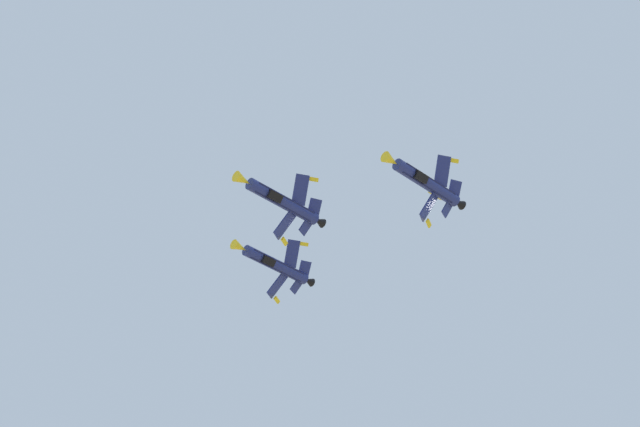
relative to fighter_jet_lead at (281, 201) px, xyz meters
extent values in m
cylinder|color=navy|center=(0.23, 0.17, 0.00)|extent=(10.62, 8.56, 1.70)
cube|color=#141947|center=(0.45, -0.14, -0.28)|extent=(8.77, 6.98, 1.40)
cone|color=yellow|center=(-5.49, -4.12, 0.00)|extent=(2.86, 2.69, 1.56)
cone|color=black|center=(5.63, 4.22, 0.00)|extent=(2.10, 2.05, 1.36)
ellipsoid|color=#192333|center=(-2.19, -1.00, 0.37)|extent=(3.48, 3.15, 1.54)
cube|color=black|center=(-1.11, -1.65, -0.48)|extent=(2.56, 2.38, 1.38)
cube|color=navy|center=(2.56, -0.09, 2.06)|extent=(2.28, 2.89, 3.52)
cube|color=yellow|center=(4.20, -0.40, 3.76)|extent=(1.66, 0.76, 0.59)
cube|color=navy|center=(0.72, 2.37, -2.16)|extent=(3.19, 2.84, 3.52)
cube|color=yellow|center=(0.88, 4.02, -3.86)|extent=(1.15, 1.67, 0.59)
cube|color=navy|center=(4.85, 2.51, 1.23)|extent=(2.01, 1.81, 1.87)
cube|color=navy|center=(3.77, 3.94, -1.24)|extent=(2.10, 2.19, 1.87)
cube|color=yellow|center=(3.19, 4.22, 1.06)|extent=(3.41, 3.34, 1.69)
cylinder|color=navy|center=(19.26, -4.20, 1.76)|extent=(10.62, 8.56, 1.70)
cube|color=#141947|center=(19.49, -4.51, 1.51)|extent=(8.73, 6.94, 1.43)
cone|color=yellow|center=(13.54, -8.49, 1.76)|extent=(2.86, 2.69, 1.56)
cone|color=black|center=(24.66, -0.15, 1.76)|extent=(2.10, 2.05, 1.36)
ellipsoid|color=#192333|center=(16.82, -5.35, 2.10)|extent=(3.47, 3.13, 1.52)
cube|color=black|center=(17.94, -6.04, 1.33)|extent=(2.54, 2.36, 1.38)
cube|color=navy|center=(21.51, -4.35, 3.92)|extent=(2.25, 2.69, 3.65)
cube|color=yellow|center=(23.08, -4.58, 5.69)|extent=(1.65, 0.74, 0.60)
cube|color=navy|center=(19.83, -2.10, -0.49)|extent=(3.00, 2.75, 3.65)
cube|color=yellow|center=(20.05, -0.53, -2.26)|extent=(1.13, 1.66, 0.60)
cube|color=navy|center=(23.83, -1.79, 3.05)|extent=(1.98, 1.71, 1.94)
cube|color=navy|center=(22.85, -0.48, 0.47)|extent=(2.01, 2.14, 1.94)
cube|color=yellow|center=(22.18, -0.10, 2.73)|extent=(3.46, 3.40, 1.56)
cylinder|color=navy|center=(0.89, 17.99, 0.84)|extent=(10.62, 8.56, 1.70)
cube|color=#141947|center=(1.11, 17.69, 0.56)|extent=(8.78, 7.00, 1.39)
cone|color=yellow|center=(-4.83, 13.70, 0.84)|extent=(2.86, 2.69, 1.56)
cone|color=black|center=(6.29, 22.03, 0.84)|extent=(2.10, 2.05, 1.36)
ellipsoid|color=#192333|center=(-1.53, 16.81, 1.23)|extent=(3.49, 3.15, 1.54)
cube|color=black|center=(-0.46, 16.18, 0.35)|extent=(2.56, 2.39, 1.38)
cube|color=navy|center=(3.25, 17.69, 2.86)|extent=(2.30, 2.98, 3.45)
cube|color=yellow|center=(4.91, 17.34, 4.53)|extent=(1.66, 0.77, 0.59)
cube|color=navy|center=(1.35, 20.23, -1.28)|extent=(3.27, 2.87, 3.45)
cube|color=yellow|center=(1.48, 21.92, -2.95)|extent=(1.16, 1.67, 0.59)
cube|color=navy|center=(5.53, 20.30, 2.05)|extent=(2.02, 1.85, 1.84)
cube|color=navy|center=(4.41, 21.79, -0.37)|extent=(2.13, 2.21, 1.84)
cube|color=yellow|center=(3.87, 22.01, 1.94)|extent=(3.39, 3.31, 1.74)
camera|label=1|loc=(-8.75, -108.18, -76.46)|focal=55.14mm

